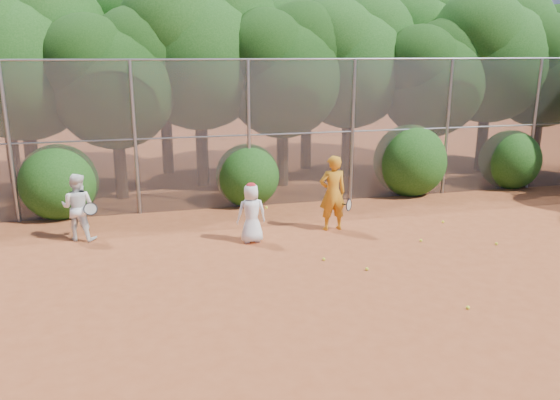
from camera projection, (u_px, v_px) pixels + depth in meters
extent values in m
plane|color=brown|center=(366.00, 290.00, 9.95)|extent=(80.00, 80.00, 0.00)
cylinder|color=gray|center=(9.00, 144.00, 13.41)|extent=(0.09, 0.09, 4.00)
cylinder|color=gray|center=(135.00, 139.00, 14.11)|extent=(0.09, 0.09, 4.00)
cylinder|color=gray|center=(249.00, 135.00, 14.81)|extent=(0.09, 0.09, 4.00)
cylinder|color=gray|center=(353.00, 131.00, 15.50)|extent=(0.09, 0.09, 4.00)
cylinder|color=gray|center=(447.00, 128.00, 16.20)|extent=(0.09, 0.09, 4.00)
cylinder|color=gray|center=(534.00, 125.00, 16.90)|extent=(0.09, 0.09, 4.00)
cylinder|color=gray|center=(285.00, 59.00, 14.51)|extent=(20.00, 0.05, 0.05)
cylinder|color=gray|center=(285.00, 134.00, 15.04)|extent=(20.00, 0.04, 0.04)
cube|color=slate|center=(285.00, 134.00, 15.04)|extent=(20.00, 0.02, 4.00)
cylinder|color=black|center=(32.00, 155.00, 15.94)|extent=(0.38, 0.38, 2.52)
sphere|color=#164010|center=(21.00, 69.00, 15.29)|extent=(4.03, 4.03, 4.03)
sphere|color=#164010|center=(50.00, 32.00, 15.59)|extent=(3.23, 3.23, 3.23)
cylinder|color=black|center=(120.00, 162.00, 15.92)|extent=(0.36, 0.36, 2.17)
sphere|color=black|center=(114.00, 88.00, 15.36)|extent=(3.47, 3.47, 3.47)
sphere|color=black|center=(138.00, 56.00, 15.61)|extent=(2.78, 2.78, 2.78)
sphere|color=black|center=(88.00, 63.00, 14.79)|extent=(2.60, 2.60, 2.60)
cylinder|color=black|center=(202.00, 145.00, 17.37)|extent=(0.39, 0.39, 2.66)
sphere|color=#164010|center=(199.00, 60.00, 16.68)|extent=(4.26, 4.26, 4.26)
sphere|color=#164010|center=(223.00, 25.00, 17.00)|extent=(3.40, 3.40, 3.40)
sphere|color=#164010|center=(173.00, 31.00, 15.99)|extent=(3.19, 3.19, 3.19)
cylinder|color=black|center=(282.00, 150.00, 17.44)|extent=(0.37, 0.37, 2.27)
sphere|color=black|center=(283.00, 79.00, 16.85)|extent=(3.64, 3.64, 3.64)
sphere|color=black|center=(302.00, 49.00, 17.12)|extent=(2.91, 2.91, 2.91)
sphere|color=black|center=(264.00, 55.00, 16.26)|extent=(2.73, 2.73, 2.73)
cylinder|color=black|center=(347.00, 141.00, 18.75)|extent=(0.38, 0.38, 2.45)
sphere|color=#164010|center=(349.00, 69.00, 18.12)|extent=(3.92, 3.92, 3.92)
sphere|color=#164010|center=(368.00, 39.00, 18.41)|extent=(3.14, 3.14, 3.14)
sphere|color=#164010|center=(334.00, 45.00, 17.48)|extent=(2.94, 2.94, 2.94)
cylinder|color=black|center=(427.00, 148.00, 18.44)|extent=(0.36, 0.36, 2.10)
sphere|color=black|center=(431.00, 86.00, 17.90)|extent=(3.36, 3.36, 3.36)
sphere|color=black|center=(447.00, 59.00, 18.15)|extent=(2.69, 2.69, 2.69)
sphere|color=black|center=(420.00, 65.00, 17.35)|extent=(2.52, 2.52, 2.52)
cylinder|color=black|center=(482.00, 135.00, 19.52)|extent=(0.39, 0.39, 2.59)
sphere|color=#164010|center=(490.00, 62.00, 18.85)|extent=(4.14, 4.14, 4.14)
sphere|color=#164010|center=(506.00, 32.00, 19.16)|extent=(3.32, 3.32, 3.32)
sphere|color=#164010|center=(479.00, 37.00, 18.17)|extent=(3.11, 3.11, 3.11)
cylinder|color=black|center=(536.00, 138.00, 19.74)|extent=(0.37, 0.37, 2.31)
sphere|color=black|center=(544.00, 74.00, 19.15)|extent=(3.70, 3.70, 3.70)
sphere|color=black|center=(558.00, 47.00, 19.42)|extent=(2.96, 2.96, 2.96)
sphere|color=black|center=(536.00, 53.00, 18.54)|extent=(2.77, 2.77, 2.77)
cylinder|color=black|center=(12.00, 143.00, 17.85)|extent=(0.39, 0.39, 2.62)
sphere|color=#164010|center=(1.00, 62.00, 17.17)|extent=(4.20, 4.20, 4.20)
sphere|color=#164010|center=(28.00, 28.00, 17.48)|extent=(3.36, 3.36, 3.36)
cylinder|color=black|center=(167.00, 134.00, 19.18)|extent=(0.40, 0.40, 2.80)
sphere|color=#164010|center=(162.00, 53.00, 18.46)|extent=(4.48, 4.48, 4.48)
sphere|color=#164010|center=(186.00, 19.00, 18.79)|extent=(3.58, 3.58, 3.58)
sphere|color=#164010|center=(136.00, 25.00, 17.72)|extent=(3.36, 3.36, 3.36)
cylinder|color=black|center=(306.00, 134.00, 20.01)|extent=(0.38, 0.38, 2.52)
sphere|color=#164010|center=(307.00, 65.00, 19.35)|extent=(4.03, 4.03, 4.03)
sphere|color=#164010|center=(325.00, 36.00, 19.65)|extent=(3.23, 3.23, 3.23)
sphere|color=#164010|center=(290.00, 41.00, 18.69)|extent=(3.02, 3.02, 3.02)
cylinder|color=black|center=(411.00, 125.00, 21.59)|extent=(0.40, 0.40, 2.73)
sphere|color=#164010|center=(415.00, 56.00, 20.88)|extent=(4.37, 4.37, 4.37)
sphere|color=#164010|center=(432.00, 26.00, 21.21)|extent=(3.49, 3.49, 3.49)
sphere|color=#164010|center=(402.00, 31.00, 20.17)|extent=(3.28, 3.28, 3.28)
sphere|color=#164010|center=(59.00, 179.00, 14.19)|extent=(2.00, 2.00, 2.00)
sphere|color=#164010|center=(248.00, 172.00, 15.38)|extent=(1.80, 1.80, 1.80)
sphere|color=#164010|center=(410.00, 157.00, 16.49)|extent=(2.20, 2.20, 2.20)
sphere|color=#164010|center=(510.00, 157.00, 17.34)|extent=(1.90, 1.90, 1.90)
imported|color=orange|center=(333.00, 193.00, 13.07)|extent=(0.67, 0.44, 1.83)
torus|color=black|center=(349.00, 205.00, 13.04)|extent=(0.23, 0.24, 0.30)
cylinder|color=black|center=(341.00, 204.00, 13.15)|extent=(0.22, 0.22, 0.04)
imported|color=white|center=(251.00, 213.00, 12.27)|extent=(0.68, 0.46, 1.36)
ellipsoid|color=#AE1820|center=(251.00, 186.00, 12.10)|extent=(0.22, 0.22, 0.13)
sphere|color=yellow|center=(266.00, 208.00, 12.10)|extent=(0.07, 0.07, 0.07)
imported|color=white|center=(78.00, 207.00, 12.40)|extent=(0.90, 0.80, 1.56)
torus|color=black|center=(90.00, 209.00, 12.18)|extent=(0.32, 0.20, 0.28)
cylinder|color=black|center=(91.00, 211.00, 12.38)|extent=(0.05, 0.26, 0.17)
sphere|color=yellow|center=(421.00, 240.00, 12.43)|extent=(0.07, 0.07, 0.07)
sphere|color=yellow|center=(496.00, 244.00, 12.22)|extent=(0.07, 0.07, 0.07)
sphere|color=yellow|center=(468.00, 308.00, 9.17)|extent=(0.07, 0.07, 0.07)
sphere|color=yellow|center=(324.00, 259.00, 11.31)|extent=(0.07, 0.07, 0.07)
sphere|color=yellow|center=(443.00, 222.00, 13.79)|extent=(0.07, 0.07, 0.07)
sphere|color=yellow|center=(367.00, 269.00, 10.80)|extent=(0.07, 0.07, 0.07)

